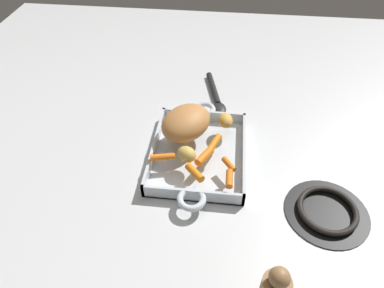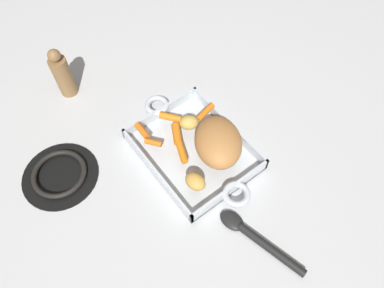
{
  "view_description": "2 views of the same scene",
  "coord_description": "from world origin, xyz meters",
  "px_view_note": "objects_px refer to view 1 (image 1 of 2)",
  "views": [
    {
      "loc": [
        0.65,
        0.06,
        0.67
      ],
      "look_at": [
        0.03,
        -0.01,
        0.07
      ],
      "focal_mm": 32.09,
      "sensor_mm": 36.0,
      "label": 1
    },
    {
      "loc": [
        -0.38,
        0.29,
        0.81
      ],
      "look_at": [
        -0.0,
        0.01,
        0.05
      ],
      "focal_mm": 32.92,
      "sensor_mm": 36.0,
      "label": 2
    }
  ],
  "objects_px": {
    "potato_corner": "(187,154)",
    "serving_spoon": "(216,96)",
    "pork_roast": "(186,123)",
    "potato_golden_small": "(225,120)",
    "baby_carrot_short": "(204,156)",
    "baby_carrot_southeast": "(163,157)",
    "stove_burner_rear": "(327,211)",
    "baby_carrot_center_right": "(193,172)",
    "roasting_dish": "(199,153)",
    "baby_carrot_northeast": "(229,179)",
    "baby_carrot_center_left": "(213,146)",
    "baby_carrot_northwest": "(229,164)"
  },
  "relations": [
    {
      "from": "pork_roast",
      "to": "stove_burner_rear",
      "type": "xyz_separation_m",
      "value": [
        0.2,
        0.36,
        -0.07
      ]
    },
    {
      "from": "baby_carrot_center_left",
      "to": "serving_spoon",
      "type": "distance_m",
      "value": 0.28
    },
    {
      "from": "baby_carrot_short",
      "to": "serving_spoon",
      "type": "distance_m",
      "value": 0.32
    },
    {
      "from": "potato_corner",
      "to": "serving_spoon",
      "type": "relative_size",
      "value": 0.22
    },
    {
      "from": "potato_corner",
      "to": "serving_spoon",
      "type": "height_order",
      "value": "potato_corner"
    },
    {
      "from": "baby_carrot_center_left",
      "to": "potato_golden_small",
      "type": "distance_m",
      "value": 0.1
    },
    {
      "from": "pork_roast",
      "to": "baby_carrot_center_right",
      "type": "xyz_separation_m",
      "value": [
        0.15,
        0.04,
        -0.03
      ]
    },
    {
      "from": "pork_roast",
      "to": "baby_carrot_southeast",
      "type": "relative_size",
      "value": 2.44
    },
    {
      "from": "roasting_dish",
      "to": "baby_carrot_center_right",
      "type": "height_order",
      "value": "baby_carrot_center_right"
    },
    {
      "from": "baby_carrot_northeast",
      "to": "baby_carrot_center_right",
      "type": "distance_m",
      "value": 0.09
    },
    {
      "from": "baby_carrot_southeast",
      "to": "stove_burner_rear",
      "type": "bearing_deg",
      "value": 77.1
    },
    {
      "from": "serving_spoon",
      "to": "potato_golden_small",
      "type": "bearing_deg",
      "value": -2.35
    },
    {
      "from": "serving_spoon",
      "to": "baby_carrot_northeast",
      "type": "bearing_deg",
      "value": -5.8
    },
    {
      "from": "baby_carrot_center_right",
      "to": "stove_burner_rear",
      "type": "bearing_deg",
      "value": 81.36
    },
    {
      "from": "pork_roast",
      "to": "serving_spoon",
      "type": "distance_m",
      "value": 0.24
    },
    {
      "from": "baby_carrot_southeast",
      "to": "potato_golden_small",
      "type": "distance_m",
      "value": 0.22
    },
    {
      "from": "baby_carrot_northwest",
      "to": "pork_roast",
      "type": "bearing_deg",
      "value": -133.11
    },
    {
      "from": "baby_carrot_northwest",
      "to": "potato_golden_small",
      "type": "height_order",
      "value": "potato_golden_small"
    },
    {
      "from": "roasting_dish",
      "to": "potato_corner",
      "type": "height_order",
      "value": "potato_corner"
    },
    {
      "from": "baby_carrot_short",
      "to": "baby_carrot_southeast",
      "type": "bearing_deg",
      "value": -83.59
    },
    {
      "from": "baby_carrot_northeast",
      "to": "baby_carrot_northwest",
      "type": "distance_m",
      "value": 0.05
    },
    {
      "from": "pork_roast",
      "to": "stove_burner_rear",
      "type": "height_order",
      "value": "pork_roast"
    },
    {
      "from": "roasting_dish",
      "to": "baby_carrot_southeast",
      "type": "distance_m",
      "value": 0.11
    },
    {
      "from": "baby_carrot_southeast",
      "to": "potato_corner",
      "type": "distance_m",
      "value": 0.06
    },
    {
      "from": "baby_carrot_northeast",
      "to": "baby_carrot_short",
      "type": "distance_m",
      "value": 0.09
    },
    {
      "from": "serving_spoon",
      "to": "stove_burner_rear",
      "type": "bearing_deg",
      "value": 20.05
    },
    {
      "from": "stove_burner_rear",
      "to": "baby_carrot_northeast",
      "type": "bearing_deg",
      "value": -99.53
    },
    {
      "from": "potato_golden_small",
      "to": "baby_carrot_southeast",
      "type": "bearing_deg",
      "value": -44.94
    },
    {
      "from": "baby_carrot_short",
      "to": "baby_carrot_southeast",
      "type": "distance_m",
      "value": 0.11
    },
    {
      "from": "baby_carrot_southeast",
      "to": "stove_burner_rear",
      "type": "height_order",
      "value": "baby_carrot_southeast"
    },
    {
      "from": "baby_carrot_southeast",
      "to": "serving_spoon",
      "type": "bearing_deg",
      "value": 160.88
    },
    {
      "from": "baby_carrot_northeast",
      "to": "serving_spoon",
      "type": "bearing_deg",
      "value": -171.83
    },
    {
      "from": "stove_burner_rear",
      "to": "baby_carrot_northwest",
      "type": "bearing_deg",
      "value": -110.39
    },
    {
      "from": "baby_carrot_center_right",
      "to": "potato_golden_small",
      "type": "bearing_deg",
      "value": 160.5
    },
    {
      "from": "potato_golden_small",
      "to": "serving_spoon",
      "type": "bearing_deg",
      "value": -168.38
    },
    {
      "from": "baby_carrot_northwest",
      "to": "baby_carrot_southeast",
      "type": "height_order",
      "value": "baby_carrot_southeast"
    },
    {
      "from": "baby_carrot_center_left",
      "to": "stove_burner_rear",
      "type": "relative_size",
      "value": 0.36
    },
    {
      "from": "baby_carrot_center_left",
      "to": "baby_carrot_short",
      "type": "bearing_deg",
      "value": -24.33
    },
    {
      "from": "baby_carrot_northeast",
      "to": "baby_carrot_center_right",
      "type": "xyz_separation_m",
      "value": [
        -0.01,
        -0.09,
        0.0
      ]
    },
    {
      "from": "baby_carrot_northeast",
      "to": "baby_carrot_southeast",
      "type": "bearing_deg",
      "value": -107.33
    },
    {
      "from": "pork_roast",
      "to": "potato_golden_small",
      "type": "distance_m",
      "value": 0.12
    },
    {
      "from": "roasting_dish",
      "to": "pork_roast",
      "type": "relative_size",
      "value": 2.68
    },
    {
      "from": "baby_carrot_short",
      "to": "baby_carrot_center_left",
      "type": "bearing_deg",
      "value": 155.67
    },
    {
      "from": "baby_carrot_center_right",
      "to": "potato_golden_small",
      "type": "distance_m",
      "value": 0.21
    },
    {
      "from": "baby_carrot_center_right",
      "to": "stove_burner_rear",
      "type": "height_order",
      "value": "baby_carrot_center_right"
    },
    {
      "from": "baby_carrot_northeast",
      "to": "baby_carrot_center_left",
      "type": "relative_size",
      "value": 0.71
    },
    {
      "from": "stove_burner_rear",
      "to": "baby_carrot_short",
      "type": "bearing_deg",
      "value": -109.28
    },
    {
      "from": "baby_carrot_northeast",
      "to": "baby_carrot_center_left",
      "type": "bearing_deg",
      "value": -157.29
    },
    {
      "from": "baby_carrot_southeast",
      "to": "baby_carrot_center_right",
      "type": "height_order",
      "value": "baby_carrot_center_right"
    },
    {
      "from": "pork_roast",
      "to": "baby_carrot_southeast",
      "type": "bearing_deg",
      "value": -23.32
    }
  ]
}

